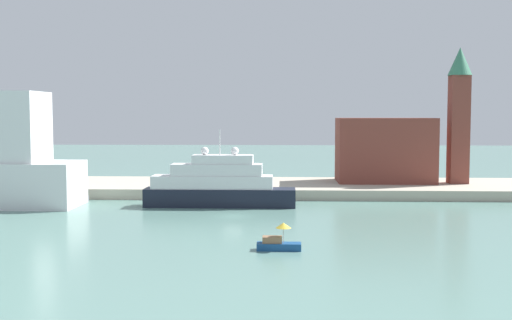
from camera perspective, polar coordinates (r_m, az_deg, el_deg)
The scene contains 10 objects.
ground at distance 86.65m, azimuth -2.13°, elevation -5.09°, with size 400.00×400.00×0.00m, color slate.
quay_dock at distance 112.91m, azimuth -1.05°, elevation -2.49°, with size 110.00×21.37×1.70m, color #B7AD99.
large_yacht at distance 95.65m, azimuth -3.46°, elevation -2.33°, with size 22.67×4.24×11.64m.
small_motorboat at distance 65.38m, azimuth 2.02°, elevation -7.34°, with size 4.53×1.57×2.84m.
work_barge at distance 104.56m, azimuth -16.55°, elevation -3.42°, with size 6.14×1.91×0.90m, color #595966.
harbor_building at distance 116.41m, azimuth 11.49°, elevation 0.89°, with size 17.06×10.01×11.51m, color brown.
bell_tower at distance 117.08m, azimuth 17.79°, elevation 4.38°, with size 4.19×4.19×23.82m.
parked_car at distance 107.53m, azimuth -6.91°, elevation -2.11°, with size 4.56×1.75×1.26m.
person_figure at distance 106.01m, azimuth -4.09°, elevation -2.05°, with size 0.36×0.36×1.70m.
mooring_bollard at distance 103.71m, azimuth 0.84°, elevation -2.40°, with size 0.42×0.42×0.76m, color black.
Camera 1 is at (6.83, -85.26, 13.90)m, focal length 44.50 mm.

